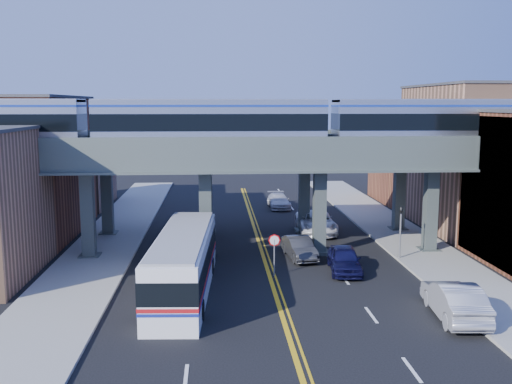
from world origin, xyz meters
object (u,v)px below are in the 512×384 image
transit_train (211,122)px  car_lane_a (344,259)px  car_lane_b (299,248)px  traffic_signal (401,227)px  car_lane_c (316,222)px  stop_sign (274,248)px  car_lane_d (279,201)px  transit_bus (184,264)px  car_parked_curb (454,300)px

transit_train → car_lane_a: size_ratio=10.13×
car_lane_a → car_lane_b: size_ratio=1.06×
traffic_signal → car_lane_c: bearing=116.1°
car_lane_a → car_lane_c: (0.14, 11.10, 0.07)m
stop_sign → car_lane_d: size_ratio=0.53×
transit_train → car_lane_d: bearing=69.8°
stop_sign → car_lane_a: 4.65m
traffic_signal → transit_train: bearing=171.1°
car_lane_b → car_lane_d: car_lane_b is taller
transit_bus → car_lane_d: (8.25, 26.17, -0.97)m
stop_sign → car_lane_c: bearing=68.2°
car_lane_c → car_parked_curb: (3.53, -19.26, 0.05)m
car_lane_c → car_lane_d: bearing=100.5°
car_lane_a → car_lane_c: size_ratio=0.75×
stop_sign → car_lane_a: (4.52, 0.54, -0.95)m
car_lane_a → traffic_signal: bearing=35.1°
stop_sign → car_lane_c: 12.57m
stop_sign → car_lane_b: 4.56m
car_lane_a → transit_train: bearing=157.7°
car_parked_curb → car_lane_a: bearing=-60.7°
stop_sign → car_lane_a: bearing=6.8°
transit_train → transit_bus: transit_train is taller
car_lane_c → car_lane_a: bearing=-89.1°
car_lane_a → car_lane_c: bearing=95.0°
car_lane_b → car_lane_c: 8.14m
transit_train → car_parked_curb: transit_train is taller
traffic_signal → car_lane_b: bearing=172.5°
traffic_signal → car_lane_d: traffic_signal is taller
stop_sign → traffic_signal: size_ratio=0.64×
car_lane_d → traffic_signal: bearing=-75.2°
traffic_signal → transit_bus: size_ratio=0.32×
car_lane_a → car_parked_curb: car_parked_curb is taller
stop_sign → car_lane_d: 23.45m
stop_sign → car_parked_curb: bearing=-42.9°
transit_train → car_lane_d: size_ratio=9.67×
stop_sign → transit_train: bearing=127.6°
transit_train → car_parked_curb: 19.36m
traffic_signal → transit_bus: traffic_signal is taller
car_lane_b → car_lane_d: 19.37m
transit_train → car_lane_c: transit_train is taller
car_lane_c → car_lane_d: (-1.82, 11.61, -0.15)m
stop_sign → car_lane_d: bearing=83.0°
traffic_signal → car_parked_curb: traffic_signal is taller
transit_bus → car_parked_curb: (13.60, -4.70, -0.77)m
car_lane_d → car_parked_curb: car_parked_curb is taller
car_lane_c → car_lane_d: car_lane_c is taller
stop_sign → car_lane_b: size_ratio=0.58×
traffic_signal → car_lane_c: traffic_signal is taller
transit_bus → car_lane_c: transit_bus is taller
stop_sign → car_parked_curb: (8.20, -7.62, -0.84)m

